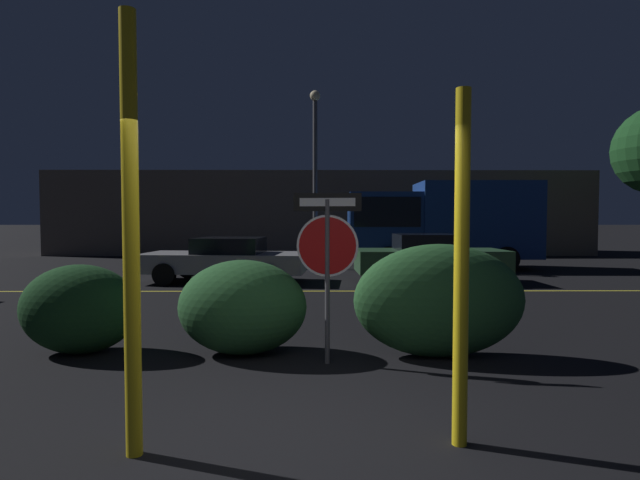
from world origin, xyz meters
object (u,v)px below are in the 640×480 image
object	(u,v)px
stop_sign	(327,245)
hedge_bush_3	(439,301)
passing_car_3	(429,258)
yellow_pole_right	(461,269)
street_lamp	(315,163)
passing_car_2	(226,259)
hedge_bush_1	(80,309)
delivery_truck	(437,221)
hedge_bush_2	(243,307)
yellow_pole_left	(131,236)

from	to	relation	value
stop_sign	hedge_bush_3	xyz separation A→B (m)	(1.44, 0.28, -0.73)
passing_car_3	yellow_pole_right	bearing A→B (deg)	-12.40
stop_sign	street_lamp	size ratio (longest dim) A/B	0.33
stop_sign	passing_car_2	world-z (taller)	stop_sign
hedge_bush_1	street_lamp	size ratio (longest dim) A/B	0.25
stop_sign	delivery_truck	world-z (taller)	delivery_truck
passing_car_3	street_lamp	distance (m)	5.88
hedge_bush_1	hedge_bush_2	xyz separation A→B (m)	(2.15, -0.04, 0.03)
stop_sign	yellow_pole_left	world-z (taller)	yellow_pole_left
yellow_pole_left	hedge_bush_1	bearing A→B (deg)	121.57
yellow_pole_right	hedge_bush_2	bearing A→B (deg)	128.34
stop_sign	hedge_bush_3	size ratio (longest dim) A/B	0.95
yellow_pole_right	hedge_bush_1	distance (m)	5.08
yellow_pole_left	yellow_pole_right	world-z (taller)	yellow_pole_left
stop_sign	hedge_bush_2	world-z (taller)	stop_sign
hedge_bush_3	delivery_truck	size ratio (longest dim) A/B	0.34
passing_car_3	street_lamp	world-z (taller)	street_lamp
stop_sign	hedge_bush_3	world-z (taller)	stop_sign
stop_sign	yellow_pole_left	bearing A→B (deg)	-116.05
hedge_bush_1	street_lamp	world-z (taller)	street_lamp
hedge_bush_2	hedge_bush_3	size ratio (longest dim) A/B	0.76
hedge_bush_1	hedge_bush_2	bearing A→B (deg)	-1.05
yellow_pole_left	passing_car_2	distance (m)	10.29
hedge_bush_2	passing_car_3	bearing A→B (deg)	60.35
hedge_bush_1	delivery_truck	distance (m)	13.47
hedge_bush_2	delivery_truck	world-z (taller)	delivery_truck
yellow_pole_left	hedge_bush_3	size ratio (longest dim) A/B	1.50
hedge_bush_1	stop_sign	bearing A→B (deg)	-8.43
yellow_pole_right	street_lamp	size ratio (longest dim) A/B	0.45
passing_car_3	hedge_bush_1	bearing A→B (deg)	-42.08
hedge_bush_1	delivery_truck	bearing A→B (deg)	56.39
hedge_bush_2	street_lamp	size ratio (longest dim) A/B	0.27
stop_sign	yellow_pole_right	xyz separation A→B (m)	(0.99, -2.20, -0.07)
passing_car_3	street_lamp	size ratio (longest dim) A/B	0.67
yellow_pole_left	hedge_bush_1	xyz separation A→B (m)	(-1.74, 2.84, -1.06)
hedge_bush_1	passing_car_2	size ratio (longest dim) A/B	0.33
hedge_bush_1	passing_car_2	distance (m)	7.37
yellow_pole_left	yellow_pole_right	distance (m)	2.52
hedge_bush_1	delivery_truck	size ratio (longest dim) A/B	0.23
yellow_pole_left	delivery_truck	xyz separation A→B (m)	(5.69, 14.02, 0.03)
stop_sign	hedge_bush_3	bearing A→B (deg)	17.50
yellow_pole_right	street_lamp	xyz separation A→B (m)	(-1.16, 13.75, 2.32)
hedge_bush_2	stop_sign	bearing A→B (deg)	-21.90
hedge_bush_3	street_lamp	bearing A→B (deg)	98.12
passing_car_2	passing_car_3	bearing A→B (deg)	-87.23
hedge_bush_1	hedge_bush_3	world-z (taller)	hedge_bush_3
stop_sign	hedge_bush_1	bearing A→B (deg)	178.14
passing_car_2	delivery_truck	bearing A→B (deg)	-55.73
yellow_pole_right	passing_car_2	world-z (taller)	yellow_pole_right
passing_car_2	hedge_bush_2	bearing A→B (deg)	-163.22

